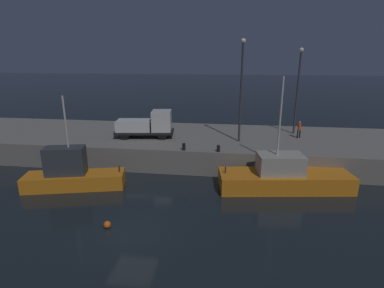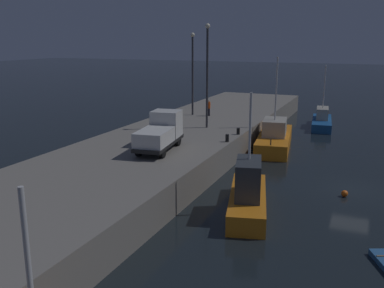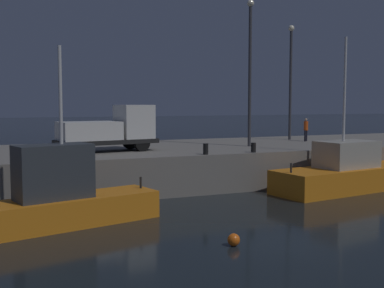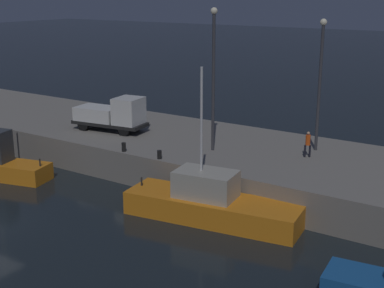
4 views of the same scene
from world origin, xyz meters
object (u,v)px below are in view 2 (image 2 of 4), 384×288
utility_truck (160,133)px  bollard_central (238,131)px  mooring_buoy_near (345,194)px  lamp_post_west (207,69)px  fishing_boat_blue (274,138)px  fishing_boat_white (248,194)px  dockworker (209,107)px  bollard_west (227,138)px  lamp_post_east (193,68)px  fishing_boat_orange (322,121)px

utility_truck → bollard_central: utility_truck is taller
mooring_buoy_near → lamp_post_west: bearing=58.4°
lamp_post_west → utility_truck: lamp_post_west is taller
fishing_boat_blue → mooring_buoy_near: (-11.08, -7.06, -0.74)m
fishing_boat_white → bollard_central: (10.94, 3.98, 1.28)m
mooring_buoy_near → utility_truck: (-1.08, 12.75, 3.16)m
lamp_post_west → bollard_central: size_ratio=16.97×
utility_truck → dockworker: size_ratio=3.55×
bollard_west → bollard_central: bearing=-0.1°
utility_truck → fishing_boat_white: bearing=-116.7°
fishing_boat_blue → mooring_buoy_near: size_ratio=23.43×
fishing_boat_white → lamp_post_east: lamp_post_east is taller
fishing_boat_orange → mooring_buoy_near: size_ratio=17.85×
fishing_boat_blue → lamp_post_west: lamp_post_west is taller
utility_truck → bollard_west: utility_truck is taller
bollard_central → fishing_boat_blue: bearing=-21.7°
fishing_boat_orange → bollard_west: 20.36m
fishing_boat_blue → fishing_boat_orange: bearing=-14.1°
bollard_west → lamp_post_east: bearing=35.3°
mooring_buoy_near → utility_truck: size_ratio=0.07×
lamp_post_west → bollard_west: lamp_post_west is taller
fishing_boat_white → utility_truck: fishing_boat_white is taller
lamp_post_west → bollard_west: 7.63m
lamp_post_west → bollard_central: bearing=-116.3°
fishing_boat_blue → utility_truck: 13.65m
fishing_boat_white → utility_truck: size_ratio=1.32×
dockworker → bollard_west: bearing=-152.2°
mooring_buoy_near → bollard_central: (6.02, 9.07, 2.18)m
fishing_boat_orange → mooring_buoy_near: bearing=-169.8°
fishing_boat_blue → lamp_post_west: 9.09m
lamp_post_west → bollard_west: size_ratio=15.43×
lamp_post_west → dockworker: bearing=19.0°
bollard_central → bollard_west: bearing=179.9°
mooring_buoy_near → dockworker: dockworker is taller
fishing_boat_blue → dockworker: bearing=72.1°
lamp_post_west → utility_truck: (-8.82, 0.19, -4.00)m
dockworker → bollard_central: dockworker is taller
fishing_boat_orange → fishing_boat_blue: bearing=165.9°
mooring_buoy_near → bollard_west: bollard_west is taller
bollard_central → utility_truck: bearing=152.6°
lamp_post_west → lamp_post_east: 6.77m
fishing_boat_blue → utility_truck: size_ratio=1.74×
fishing_boat_blue → fishing_boat_orange: fishing_boat_blue is taller
fishing_boat_blue → bollard_west: (-7.98, 2.02, 1.46)m
mooring_buoy_near → lamp_post_west: size_ratio=0.05×
utility_truck → bollard_central: 8.05m
lamp_post_west → bollard_central: lamp_post_west is taller
fishing_boat_orange → lamp_post_east: bearing=127.7°
mooring_buoy_near → dockworker: (13.50, 14.55, 2.85)m
lamp_post_west → fishing_boat_orange: bearing=-29.3°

